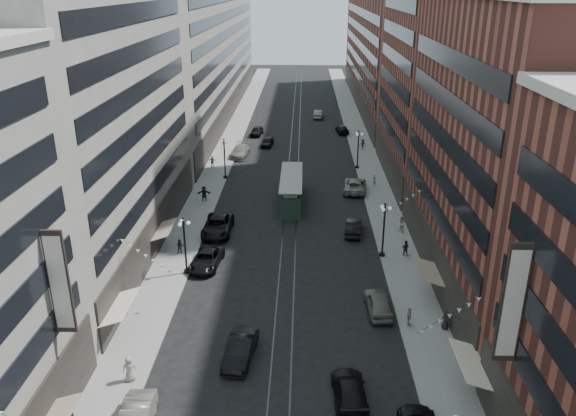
# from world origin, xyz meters

# --- Properties ---
(ground) EXTENTS (220.00, 220.00, 0.00)m
(ground) POSITION_xyz_m (0.00, 60.00, 0.00)
(ground) COLOR black
(ground) RESTS_ON ground
(sidewalk_west) EXTENTS (4.00, 180.00, 0.15)m
(sidewalk_west) POSITION_xyz_m (-11.00, 70.00, 0.07)
(sidewalk_west) COLOR gray
(sidewalk_west) RESTS_ON ground
(sidewalk_east) EXTENTS (4.00, 180.00, 0.15)m
(sidewalk_east) POSITION_xyz_m (11.00, 70.00, 0.07)
(sidewalk_east) COLOR gray
(sidewalk_east) RESTS_ON ground
(rail_west) EXTENTS (0.12, 180.00, 0.02)m
(rail_west) POSITION_xyz_m (-0.70, 70.00, 0.01)
(rail_west) COLOR #2D2D33
(rail_west) RESTS_ON ground
(rail_east) EXTENTS (0.12, 180.00, 0.02)m
(rail_east) POSITION_xyz_m (0.70, 70.00, 0.01)
(rail_east) COLOR #2D2D33
(rail_east) RESTS_ON ground
(building_west_mid) EXTENTS (8.00, 36.00, 28.00)m
(building_west_mid) POSITION_xyz_m (-17.00, 33.00, 14.00)
(building_west_mid) COLOR gray
(building_west_mid) RESTS_ON ground
(building_west_far) EXTENTS (8.00, 90.00, 26.00)m
(building_west_far) POSITION_xyz_m (-17.00, 96.00, 13.00)
(building_west_far) COLOR gray
(building_west_far) RESTS_ON ground
(building_east_mid) EXTENTS (8.00, 30.00, 24.00)m
(building_east_mid) POSITION_xyz_m (17.00, 28.00, 12.00)
(building_east_mid) COLOR brown
(building_east_mid) RESTS_ON ground
(building_east_tower) EXTENTS (8.00, 26.00, 42.00)m
(building_east_tower) POSITION_xyz_m (17.00, 56.00, 21.00)
(building_east_tower) COLOR brown
(building_east_tower) RESTS_ON ground
(building_east_far) EXTENTS (8.00, 72.00, 24.00)m
(building_east_far) POSITION_xyz_m (17.00, 105.00, 12.00)
(building_east_far) COLOR brown
(building_east_far) RESTS_ON ground
(lamppost_sw_far) EXTENTS (1.03, 1.14, 5.52)m
(lamppost_sw_far) POSITION_xyz_m (-9.20, 28.00, 3.10)
(lamppost_sw_far) COLOR black
(lamppost_sw_far) RESTS_ON sidewalk_west
(lamppost_sw_mid) EXTENTS (1.03, 1.14, 5.52)m
(lamppost_sw_mid) POSITION_xyz_m (-9.20, 55.00, 3.10)
(lamppost_sw_mid) COLOR black
(lamppost_sw_mid) RESTS_ON sidewalk_west
(lamppost_se_far) EXTENTS (1.03, 1.14, 5.52)m
(lamppost_se_far) POSITION_xyz_m (9.20, 32.00, 3.10)
(lamppost_se_far) COLOR black
(lamppost_se_far) RESTS_ON sidewalk_east
(lamppost_se_mid) EXTENTS (1.03, 1.14, 5.52)m
(lamppost_se_mid) POSITION_xyz_m (9.20, 60.00, 3.10)
(lamppost_se_mid) COLOR black
(lamppost_se_mid) RESTS_ON sidewalk_east
(streetcar) EXTENTS (2.62, 11.83, 3.27)m
(streetcar) POSITION_xyz_m (0.00, 46.67, 1.51)
(streetcar) COLOR #203227
(streetcar) RESTS_ON ground
(car_2) EXTENTS (3.03, 5.59, 1.49)m
(car_2) POSITION_xyz_m (-7.61, 29.56, 0.74)
(car_2) COLOR black
(car_2) RESTS_ON ground
(car_4) EXTENTS (2.17, 4.89, 1.63)m
(car_4) POSITION_xyz_m (7.61, 22.12, 0.82)
(car_4) COLOR #616156
(car_4) RESTS_ON ground
(car_5) EXTENTS (2.34, 5.19, 1.65)m
(car_5) POSITION_xyz_m (-2.93, 15.66, 0.83)
(car_5) COLOR black
(car_5) RESTS_ON ground
(car_6) EXTENTS (2.30, 5.21, 1.49)m
(car_6) POSITION_xyz_m (4.50, 11.51, 0.74)
(car_6) COLOR black
(car_6) RESTS_ON ground
(pedestrian_1) EXTENTS (1.00, 0.72, 1.85)m
(pedestrian_1) POSITION_xyz_m (-10.05, 12.95, 1.08)
(pedestrian_1) COLOR #A29587
(pedestrian_1) RESTS_ON sidewalk_west
(pedestrian_2) EXTENTS (0.85, 0.65, 1.55)m
(pedestrian_2) POSITION_xyz_m (-10.57, 31.86, 0.93)
(pedestrian_2) COLOR black
(pedestrian_2) RESTS_ON sidewalk_west
(pedestrian_4) EXTENTS (0.57, 0.97, 1.55)m
(pedestrian_4) POSITION_xyz_m (9.72, 20.02, 0.93)
(pedestrian_4) COLOR gray
(pedestrian_4) RESTS_ON sidewalk_east
(car_7) EXTENTS (2.96, 6.32, 1.75)m
(car_7) POSITION_xyz_m (-7.65, 37.17, 0.87)
(car_7) COLOR black
(car_7) RESTS_ON ground
(car_8) EXTENTS (2.93, 6.03, 1.69)m
(car_8) POSITION_xyz_m (-8.34, 65.75, 0.84)
(car_8) COLOR gray
(car_8) RESTS_ON ground
(car_9) EXTENTS (2.34, 4.68, 1.53)m
(car_9) POSITION_xyz_m (-6.80, 78.72, 0.76)
(car_9) COLOR black
(car_9) RESTS_ON ground
(car_10) EXTENTS (2.19, 4.80, 1.53)m
(car_10) POSITION_xyz_m (6.83, 37.42, 0.76)
(car_10) COLOR black
(car_10) RESTS_ON ground
(car_11) EXTENTS (3.40, 6.23, 1.66)m
(car_11) POSITION_xyz_m (8.09, 50.65, 0.83)
(car_11) COLOR gray
(car_11) RESTS_ON ground
(car_12) EXTENTS (2.44, 4.94, 1.38)m
(car_12) POSITION_xyz_m (8.32, 80.73, 0.69)
(car_12) COLOR black
(car_12) RESTS_ON ground
(car_13) EXTENTS (2.25, 4.41, 1.44)m
(car_13) POSITION_xyz_m (-4.50, 71.71, 0.72)
(car_13) COLOR black
(car_13) RESTS_ON ground
(car_14) EXTENTS (2.07, 4.98, 1.60)m
(car_14) POSITION_xyz_m (4.35, 92.74, 0.80)
(car_14) COLOR gray
(car_14) RESTS_ON ground
(pedestrian_5) EXTENTS (1.75, 0.62, 1.86)m
(pedestrian_5) POSITION_xyz_m (-10.64, 46.39, 1.08)
(pedestrian_5) COLOR black
(pedestrian_5) RESTS_ON sidewalk_west
(pedestrian_6) EXTENTS (1.10, 0.61, 1.79)m
(pedestrian_6) POSITION_xyz_m (-11.63, 59.48, 1.04)
(pedestrian_6) COLOR #A69C89
(pedestrian_6) RESTS_ON sidewalk_west
(pedestrian_7) EXTENTS (0.86, 0.68, 1.56)m
(pedestrian_7) POSITION_xyz_m (11.46, 32.20, 0.93)
(pedestrian_7) COLOR black
(pedestrian_7) RESTS_ON sidewalk_east
(pedestrian_8) EXTENTS (0.67, 0.57, 1.57)m
(pedestrian_8) POSITION_xyz_m (10.73, 52.46, 0.93)
(pedestrian_8) COLOR #AFA291
(pedestrian_8) RESTS_ON sidewalk_east
(pedestrian_9) EXTENTS (1.12, 0.52, 1.69)m
(pedestrian_9) POSITION_xyz_m (10.87, 69.58, 0.99)
(pedestrian_9) COLOR black
(pedestrian_9) RESTS_ON sidewalk_east
(pedestrian_extra_1) EXTENTS (0.77, 0.45, 1.54)m
(pedestrian_extra_1) POSITION_xyz_m (12.46, 19.60, 0.92)
(pedestrian_extra_1) COLOR black
(pedestrian_extra_1) RESTS_ON sidewalk_east
(pedestrian_extra_2) EXTENTS (0.88, 1.03, 1.87)m
(pedestrian_extra_2) POSITION_xyz_m (11.95, 37.68, 1.08)
(pedestrian_extra_2) COLOR #BAAC9A
(pedestrian_extra_2) RESTS_ON sidewalk_east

